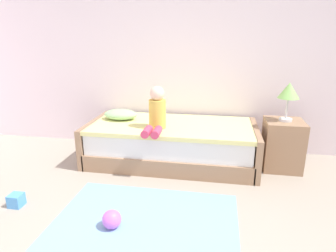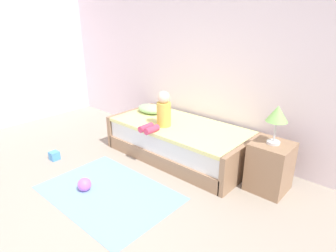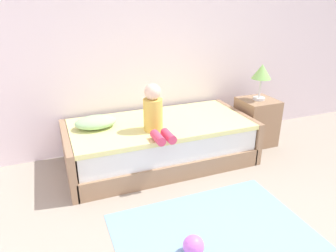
% 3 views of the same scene
% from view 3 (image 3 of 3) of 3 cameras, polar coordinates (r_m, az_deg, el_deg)
% --- Properties ---
extents(wall_rear, '(7.20, 0.10, 2.90)m').
position_cam_3_polar(wall_rear, '(3.99, 0.74, 17.33)').
color(wall_rear, white).
rests_on(wall_rear, ground).
extents(bed, '(2.11, 1.00, 0.50)m').
position_cam_3_polar(bed, '(3.62, -1.45, -3.05)').
color(bed, '#997556').
rests_on(bed, ground).
extents(nightstand, '(0.44, 0.44, 0.60)m').
position_cam_3_polar(nightstand, '(4.24, 15.75, 0.79)').
color(nightstand, '#997556').
rests_on(nightstand, ground).
extents(table_lamp, '(0.24, 0.24, 0.45)m').
position_cam_3_polar(table_lamp, '(4.06, 16.69, 9.17)').
color(table_lamp, silver).
rests_on(table_lamp, nightstand).
extents(child_figure, '(0.20, 0.51, 0.50)m').
position_cam_3_polar(child_figure, '(3.20, -2.48, 2.35)').
color(child_figure, gold).
rests_on(child_figure, bed).
extents(pillow, '(0.44, 0.30, 0.13)m').
position_cam_3_polar(pillow, '(3.43, -13.04, 0.68)').
color(pillow, '#99CC8C').
rests_on(pillow, bed).
extents(toy_ball, '(0.16, 0.16, 0.16)m').
position_cam_3_polar(toy_ball, '(2.51, 4.67, -20.92)').
color(toy_ball, '#CC66D8').
rests_on(toy_ball, ground).
extents(area_rug, '(1.60, 1.10, 0.01)m').
position_cam_3_polar(area_rug, '(2.75, 8.22, -18.60)').
color(area_rug, '#7AA8CC').
rests_on(area_rug, ground).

